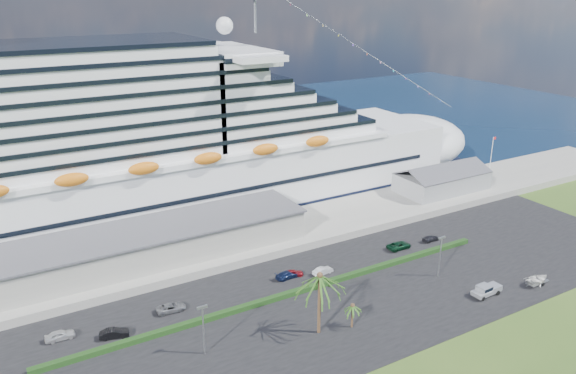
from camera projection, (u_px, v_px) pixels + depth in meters
ground at (383, 327)px, 92.00m from camera, size 420.00×420.00×0.00m
asphalt_lot at (344, 297)px, 100.93m from camera, size 140.00×38.00×0.12m
wharf at (268, 234)px, 124.25m from camera, size 240.00×20.00×1.80m
water at (148, 144)px, 197.80m from camera, size 420.00×160.00×0.02m
cruise_ship at (135, 153)px, 128.27m from camera, size 191.00×38.00×54.00m
terminal_building at (156, 242)px, 111.07m from camera, size 61.00×15.00×6.30m
port_shed at (442, 180)px, 147.58m from camera, size 24.00×12.31×7.37m
flagpole at (491, 157)px, 154.77m from camera, size 1.08×0.16×12.00m
hedge at (292, 293)px, 101.06m from camera, size 88.00×1.10×0.90m
lamp_post_left at (203, 324)px, 83.49m from camera, size 1.60×0.35×8.27m
lamp_post_right at (440, 252)px, 106.13m from camera, size 1.60×0.35×8.27m
palm_tall at (320, 282)px, 87.41m from camera, size 8.82×8.82×11.13m
palm_short at (353, 308)px, 90.67m from camera, size 3.53×3.53×4.56m
parked_car_0 at (60, 335)px, 88.40m from camera, size 4.59×1.97×1.54m
parked_car_1 at (114, 333)px, 88.90m from camera, size 4.85×2.66×1.52m
parked_car_2 at (171, 308)px, 96.04m from camera, size 5.24×2.79×1.40m
parked_car_3 at (288, 275)px, 106.94m from camera, size 4.98×2.27×1.41m
parked_car_4 at (293, 273)px, 107.56m from camera, size 4.33×2.59×1.38m
parked_car_5 at (323, 271)px, 108.41m from camera, size 4.46×2.05×1.42m
parked_car_6 at (399, 246)px, 118.82m from camera, size 5.43×2.53×1.51m
parked_car_7 at (431, 238)px, 122.47m from camera, size 4.25×1.84×1.22m
pickup_truck at (486, 290)px, 100.84m from camera, size 6.11×2.46×2.13m
boat_trailer at (538, 279)px, 104.48m from camera, size 5.86×3.79×1.68m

